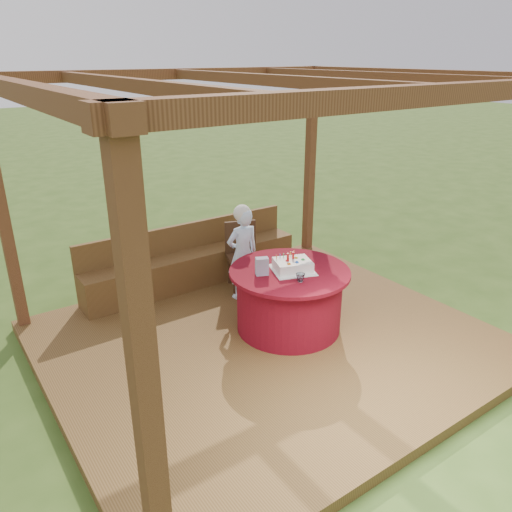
# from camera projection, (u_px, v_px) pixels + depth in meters

# --- Properties ---
(ground) EXTENTS (60.00, 60.00, 0.00)m
(ground) POSITION_uv_depth(u_px,v_px,m) (269.00, 347.00, 5.50)
(ground) COLOR #34511B
(ground) RESTS_ON ground
(deck) EXTENTS (4.50, 4.00, 0.12)m
(deck) POSITION_uv_depth(u_px,v_px,m) (269.00, 342.00, 5.48)
(deck) COLOR brown
(deck) RESTS_ON ground
(pergola) EXTENTS (4.50, 4.00, 2.72)m
(pergola) POSITION_uv_depth(u_px,v_px,m) (271.00, 123.00, 4.59)
(pergola) COLOR brown
(pergola) RESTS_ON deck
(bench) EXTENTS (3.00, 0.42, 0.80)m
(bench) POSITION_uv_depth(u_px,v_px,m) (193.00, 265.00, 6.66)
(bench) COLOR brown
(bench) RESTS_ON deck
(table) EXTENTS (1.31, 1.31, 0.71)m
(table) POSITION_uv_depth(u_px,v_px,m) (289.00, 299.00, 5.52)
(table) COLOR maroon
(table) RESTS_ON deck
(chair) EXTENTS (0.52, 0.52, 0.86)m
(chair) POSITION_uv_depth(u_px,v_px,m) (242.00, 252.00, 6.53)
(chair) COLOR #3D2413
(chair) RESTS_ON deck
(elderly_woman) EXTENTS (0.44, 0.30, 1.22)m
(elderly_woman) POSITION_uv_depth(u_px,v_px,m) (243.00, 251.00, 6.15)
(elderly_woman) COLOR #ABD4FF
(elderly_woman) RESTS_ON deck
(birthday_cake) EXTENTS (0.56, 0.56, 0.19)m
(birthday_cake) POSITION_uv_depth(u_px,v_px,m) (293.00, 265.00, 5.37)
(birthday_cake) COLOR white
(birthday_cake) RESTS_ON table
(gift_bag) EXTENTS (0.16, 0.13, 0.19)m
(gift_bag) POSITION_uv_depth(u_px,v_px,m) (262.00, 266.00, 5.24)
(gift_bag) COLOR #C47FAF
(gift_bag) RESTS_ON table
(drinking_glass) EXTENTS (0.12, 0.12, 0.09)m
(drinking_glass) POSITION_uv_depth(u_px,v_px,m) (300.00, 278.00, 5.10)
(drinking_glass) COLOR silver
(drinking_glass) RESTS_ON table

